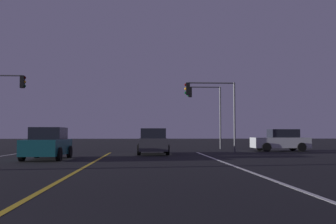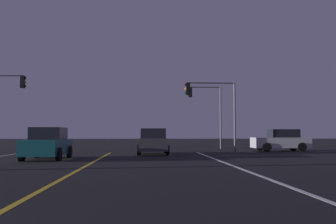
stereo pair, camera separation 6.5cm
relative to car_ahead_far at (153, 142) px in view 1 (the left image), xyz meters
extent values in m
cube|color=silver|center=(3.25, -13.47, -0.82)|extent=(0.16, 31.64, 0.01)
cube|color=gold|center=(-2.99, -13.47, -0.82)|extent=(0.16, 31.64, 0.01)
cylinder|color=black|center=(-0.90, 1.41, -0.48)|extent=(0.22, 0.68, 0.68)
cylinder|color=black|center=(0.90, 1.41, -0.48)|extent=(0.22, 0.68, 0.68)
cylinder|color=black|center=(-0.90, -1.29, -0.48)|extent=(0.22, 0.68, 0.68)
cylinder|color=black|center=(0.90, -1.29, -0.48)|extent=(0.22, 0.68, 0.68)
cube|color=#38383D|center=(0.00, 0.06, -0.16)|extent=(1.80, 4.30, 0.80)
cube|color=black|center=(0.00, -0.19, 0.56)|extent=(1.60, 2.10, 0.64)
cube|color=red|center=(-0.60, -2.04, -0.06)|extent=(0.24, 0.08, 0.16)
cube|color=red|center=(0.60, -2.04, -0.06)|extent=(0.24, 0.08, 0.16)
cylinder|color=black|center=(8.64, 3.10, -0.48)|extent=(0.68, 0.22, 0.68)
cylinder|color=black|center=(8.64, 4.90, -0.48)|extent=(0.68, 0.22, 0.68)
cylinder|color=black|center=(11.34, 3.10, -0.48)|extent=(0.68, 0.22, 0.68)
cylinder|color=black|center=(11.34, 4.90, -0.48)|extent=(0.68, 0.22, 0.68)
cube|color=#B7BABF|center=(9.99, 4.00, -0.16)|extent=(4.30, 1.80, 0.80)
cube|color=black|center=(10.24, 4.00, 0.56)|extent=(2.10, 1.60, 0.64)
cube|color=red|center=(12.09, 3.40, -0.06)|extent=(0.08, 0.24, 0.16)
cube|color=red|center=(12.09, 4.60, -0.06)|extent=(0.08, 0.24, 0.16)
cylinder|color=black|center=(-4.78, -6.22, -0.48)|extent=(0.22, 0.68, 0.68)
cylinder|color=black|center=(-6.58, -6.22, -0.48)|extent=(0.22, 0.68, 0.68)
cylinder|color=black|center=(-4.78, -3.52, -0.48)|extent=(0.22, 0.68, 0.68)
cylinder|color=black|center=(-6.58, -3.52, -0.48)|extent=(0.22, 0.68, 0.68)
cube|color=#145156|center=(-5.68, -4.87, -0.16)|extent=(1.80, 4.30, 0.80)
cube|color=black|center=(-5.68, -4.62, 0.56)|extent=(1.60, 2.10, 0.64)
cube|color=red|center=(-5.08, -2.77, -0.06)|extent=(0.24, 0.08, 0.16)
cube|color=red|center=(-6.28, -2.77, -0.06)|extent=(0.24, 0.08, 0.16)
cylinder|color=#4C4C51|center=(6.15, 2.84, 1.78)|extent=(0.14, 0.14, 5.20)
cylinder|color=#4C4C51|center=(4.40, 2.84, 4.32)|extent=(3.49, 0.10, 0.10)
cube|color=black|center=(2.65, 2.84, 3.87)|extent=(0.28, 0.36, 0.90)
sphere|color=#3A0605|center=(2.49, 2.84, 4.17)|extent=(0.20, 0.20, 0.20)
sphere|color=orange|center=(2.49, 2.84, 3.87)|extent=(0.20, 0.20, 0.20)
sphere|color=#063816|center=(2.49, 2.84, 3.57)|extent=(0.20, 0.20, 0.20)
cylinder|color=#4C4C51|center=(-10.78, 2.84, 4.75)|extent=(2.68, 0.10, 0.10)
cube|color=black|center=(-9.44, 2.84, 4.30)|extent=(0.28, 0.36, 0.90)
sphere|color=#3A0605|center=(-9.28, 2.84, 4.60)|extent=(0.20, 0.20, 0.20)
sphere|color=orange|center=(-9.28, 2.84, 4.30)|extent=(0.20, 0.20, 0.20)
sphere|color=#063816|center=(-9.28, 2.84, 4.00)|extent=(0.20, 0.20, 0.20)
cylinder|color=#4C4C51|center=(6.15, 8.34, 1.95)|extent=(0.14, 0.14, 5.54)
cylinder|color=#4C4C51|center=(4.80, 8.34, 4.67)|extent=(2.69, 0.10, 0.10)
cube|color=black|center=(3.46, 8.34, 4.22)|extent=(0.28, 0.36, 0.90)
sphere|color=#3A0605|center=(3.30, 8.34, 4.52)|extent=(0.20, 0.20, 0.20)
sphere|color=orange|center=(3.30, 8.34, 4.22)|extent=(0.20, 0.20, 0.20)
sphere|color=#063816|center=(3.30, 8.34, 3.92)|extent=(0.20, 0.20, 0.20)
camera|label=1|loc=(-0.52, -25.89, 0.55)|focal=41.72mm
camera|label=2|loc=(-0.45, -25.89, 0.55)|focal=41.72mm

